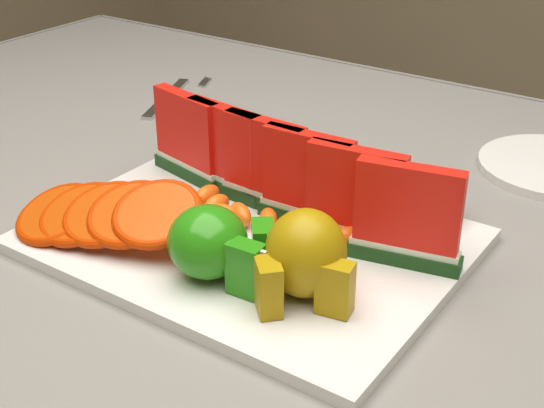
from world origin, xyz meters
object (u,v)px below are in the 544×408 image
at_px(platter, 250,240).
at_px(apple_cluster, 216,245).
at_px(fork, 171,97).
at_px(pear_cluster, 305,257).

height_order(platter, apple_cluster, apple_cluster).
relative_size(platter, fork, 2.10).
distance_m(pear_cluster, fork, 0.56).
height_order(apple_cluster, pear_cluster, pear_cluster).
relative_size(apple_cluster, fork, 0.59).
relative_size(platter, apple_cluster, 3.58).
relative_size(apple_cluster, pear_cluster, 1.08).
bearing_deg(fork, apple_cluster, -44.07).
distance_m(apple_cluster, pear_cluster, 0.08).
bearing_deg(pear_cluster, platter, 149.88).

